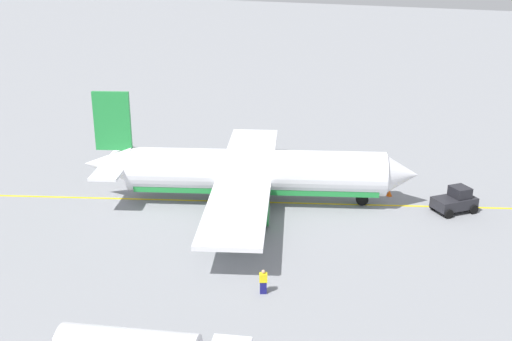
# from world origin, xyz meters

# --- Properties ---
(ground_plane) EXTENTS (400.00, 400.00, 0.00)m
(ground_plane) POSITION_xyz_m (0.00, 0.00, 0.00)
(ground_plane) COLOR gray
(airplane) EXTENTS (28.55, 28.37, 9.86)m
(airplane) POSITION_xyz_m (-0.42, -0.17, 2.75)
(airplane) COLOR white
(airplane) RESTS_ON ground
(pushback_tug) EXTENTS (3.99, 4.06, 2.20)m
(pushback_tug) POSITION_xyz_m (16.30, 5.55, 1.01)
(pushback_tug) COLOR #232328
(pushback_tug) RESTS_ON ground
(refueling_worker) EXTENTS (0.63, 0.56, 1.71)m
(refueling_worker) POSITION_xyz_m (7.23, -13.86, 0.82)
(refueling_worker) COLOR navy
(refueling_worker) RESTS_ON ground
(safety_cone_nose) EXTENTS (0.53, 0.53, 0.59)m
(safety_cone_nose) POSITION_xyz_m (10.34, 6.65, 0.29)
(safety_cone_nose) COLOR #F2590F
(safety_cone_nose) RESTS_ON ground
(taxi_line_marking) EXTENTS (64.40, 26.29, 0.01)m
(taxi_line_marking) POSITION_xyz_m (0.00, 0.00, 0.01)
(taxi_line_marking) COLOR yellow
(taxi_line_marking) RESTS_ON ground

